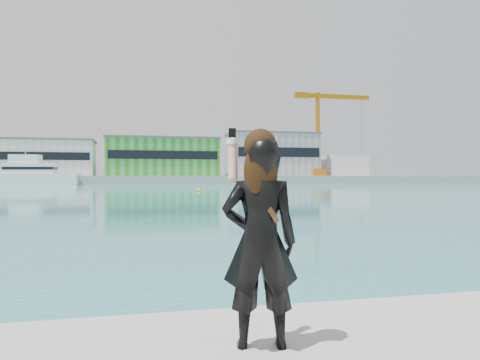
# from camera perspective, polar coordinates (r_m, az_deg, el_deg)

# --- Properties ---
(far_quay) EXTENTS (320.00, 40.00, 2.00)m
(far_quay) POSITION_cam_1_polar(r_m,az_deg,el_deg) (133.82, -12.98, 0.08)
(far_quay) COLOR #9E9E99
(far_quay) RESTS_ON ground
(warehouse_white) EXTENTS (24.48, 15.35, 9.50)m
(warehouse_white) POSITION_cam_1_polar(r_m,az_deg,el_deg) (133.52, -22.48, 2.52)
(warehouse_white) COLOR silver
(warehouse_white) RESTS_ON far_quay
(warehouse_green) EXTENTS (30.60, 16.36, 10.50)m
(warehouse_green) POSITION_cam_1_polar(r_m,az_deg,el_deg) (132.20, -9.51, 2.79)
(warehouse_green) COLOR #2D8220
(warehouse_green) RESTS_ON far_quay
(warehouse_grey_right) EXTENTS (25.50, 15.35, 12.50)m
(warehouse_grey_right) POSITION_cam_1_polar(r_m,az_deg,el_deg) (138.18, 3.87, 3.12)
(warehouse_grey_right) COLOR gray
(warehouse_grey_right) RESTS_ON far_quay
(ancillary_shed) EXTENTS (12.00, 10.00, 6.00)m
(ancillary_shed) POSITION_cam_1_polar(r_m,az_deg,el_deg) (144.36, 12.47, 1.70)
(ancillary_shed) COLOR silver
(ancillary_shed) RESTS_ON far_quay
(dock_crane) EXTENTS (23.00, 4.00, 24.00)m
(dock_crane) POSITION_cam_1_polar(r_m,az_deg,el_deg) (137.63, 9.90, 5.96)
(dock_crane) COLOR #BF6C0B
(dock_crane) RESTS_ON far_quay
(flagpole_right) EXTENTS (1.28, 0.16, 8.00)m
(flagpole_right) POSITION_cam_1_polar(r_m,az_deg,el_deg) (127.02, -2.93, 2.56)
(flagpole_right) COLOR silver
(flagpole_right) RESTS_ON far_quay
(motor_yacht) EXTENTS (19.84, 7.49, 9.04)m
(motor_yacht) POSITION_cam_1_polar(r_m,az_deg,el_deg) (117.60, -23.93, 0.72)
(motor_yacht) COLOR white
(motor_yacht) RESTS_ON ground
(buoy_near) EXTENTS (0.50, 0.50, 0.50)m
(buoy_near) POSITION_cam_1_polar(r_m,az_deg,el_deg) (66.32, 2.26, -1.30)
(buoy_near) COLOR yellow
(buoy_near) RESTS_ON ground
(buoy_extra) EXTENTS (0.50, 0.50, 0.50)m
(buoy_extra) POSITION_cam_1_polar(r_m,az_deg,el_deg) (64.24, -5.03, -1.36)
(buoy_extra) COLOR yellow
(buoy_extra) RESTS_ON ground
(woman) EXTENTS (0.69, 0.52, 1.80)m
(woman) POSITION_cam_1_polar(r_m,az_deg,el_deg) (3.84, 2.43, -6.78)
(woman) COLOR black
(woman) RESTS_ON near_quay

